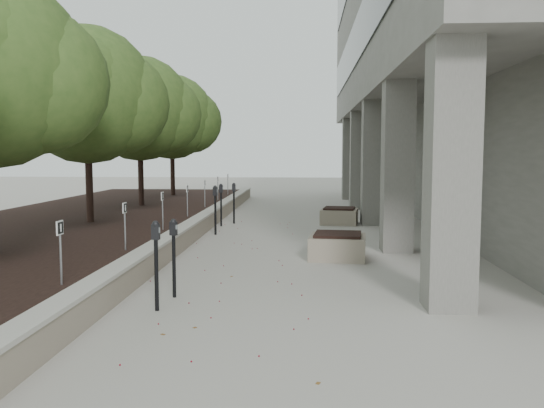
% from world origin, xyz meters
% --- Properties ---
extents(ground, '(90.00, 90.00, 0.00)m').
position_xyz_m(ground, '(0.00, 0.00, 0.00)').
color(ground, '#A6A199').
rests_on(ground, ground).
extents(retaining_wall, '(0.39, 26.00, 0.50)m').
position_xyz_m(retaining_wall, '(-1.82, 9.00, 0.25)').
color(retaining_wall, gray).
rests_on(retaining_wall, ground).
extents(planting_bed, '(7.00, 26.00, 0.40)m').
position_xyz_m(planting_bed, '(-5.50, 9.00, 0.20)').
color(planting_bed, black).
rests_on(planting_bed, ground).
extents(crabapple_tree_3, '(4.60, 4.00, 5.44)m').
position_xyz_m(crabapple_tree_3, '(-4.80, 8.00, 3.12)').
color(crabapple_tree_3, '#35531F').
rests_on(crabapple_tree_3, planting_bed).
extents(crabapple_tree_4, '(4.60, 4.00, 5.44)m').
position_xyz_m(crabapple_tree_4, '(-4.80, 13.00, 3.12)').
color(crabapple_tree_4, '#35531F').
rests_on(crabapple_tree_4, planting_bed).
extents(crabapple_tree_5, '(4.60, 4.00, 5.44)m').
position_xyz_m(crabapple_tree_5, '(-4.80, 18.00, 3.12)').
color(crabapple_tree_5, '#35531F').
rests_on(crabapple_tree_5, planting_bed).
extents(parking_sign_2, '(0.04, 0.22, 0.96)m').
position_xyz_m(parking_sign_2, '(-2.35, 0.50, 0.88)').
color(parking_sign_2, black).
rests_on(parking_sign_2, planting_bed).
extents(parking_sign_3, '(0.04, 0.22, 0.96)m').
position_xyz_m(parking_sign_3, '(-2.35, 3.50, 0.88)').
color(parking_sign_3, black).
rests_on(parking_sign_3, planting_bed).
extents(parking_sign_4, '(0.04, 0.22, 0.96)m').
position_xyz_m(parking_sign_4, '(-2.35, 6.50, 0.88)').
color(parking_sign_4, black).
rests_on(parking_sign_4, planting_bed).
extents(parking_sign_5, '(0.04, 0.22, 0.96)m').
position_xyz_m(parking_sign_5, '(-2.35, 9.50, 0.88)').
color(parking_sign_5, black).
rests_on(parking_sign_5, planting_bed).
extents(parking_sign_6, '(0.04, 0.22, 0.96)m').
position_xyz_m(parking_sign_6, '(-2.35, 12.50, 0.88)').
color(parking_sign_6, black).
rests_on(parking_sign_6, planting_bed).
extents(parking_sign_7, '(0.04, 0.22, 0.96)m').
position_xyz_m(parking_sign_7, '(-2.35, 15.50, 0.88)').
color(parking_sign_7, black).
rests_on(parking_sign_7, planting_bed).
extents(parking_sign_8, '(0.04, 0.22, 0.96)m').
position_xyz_m(parking_sign_8, '(-2.35, 18.50, 0.88)').
color(parking_sign_8, black).
rests_on(parking_sign_8, planting_bed).
extents(parking_meter_1, '(0.14, 0.11, 1.35)m').
position_xyz_m(parking_meter_1, '(-0.96, 0.62, 0.68)').
color(parking_meter_1, black).
rests_on(parking_meter_1, ground).
extents(parking_meter_2, '(0.15, 0.12, 1.29)m').
position_xyz_m(parking_meter_2, '(-0.88, 1.41, 0.64)').
color(parking_meter_2, black).
rests_on(parking_meter_2, ground).
extents(parking_meter_3, '(0.15, 0.12, 1.41)m').
position_xyz_m(parking_meter_3, '(-1.32, 8.43, 0.71)').
color(parking_meter_3, black).
rests_on(parking_meter_3, ground).
extents(parking_meter_4, '(0.13, 0.10, 1.35)m').
position_xyz_m(parking_meter_4, '(-1.12, 11.00, 0.67)').
color(parking_meter_4, black).
rests_on(parking_meter_4, ground).
extents(parking_meter_5, '(0.14, 0.11, 1.36)m').
position_xyz_m(parking_meter_5, '(-1.44, 10.29, 0.68)').
color(parking_meter_5, black).
rests_on(parking_meter_5, ground).
extents(planter_front, '(1.34, 1.34, 0.57)m').
position_xyz_m(planter_front, '(1.96, 5.00, 0.28)').
color(planter_front, gray).
rests_on(planter_front, ground).
extents(planter_back, '(1.32, 1.32, 0.54)m').
position_xyz_m(planter_back, '(2.35, 11.13, 0.27)').
color(planter_back, gray).
rests_on(planter_back, ground).
extents(berry_scatter, '(3.30, 14.10, 0.02)m').
position_xyz_m(berry_scatter, '(-0.10, 5.00, 0.01)').
color(berry_scatter, maroon).
rests_on(berry_scatter, ground).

